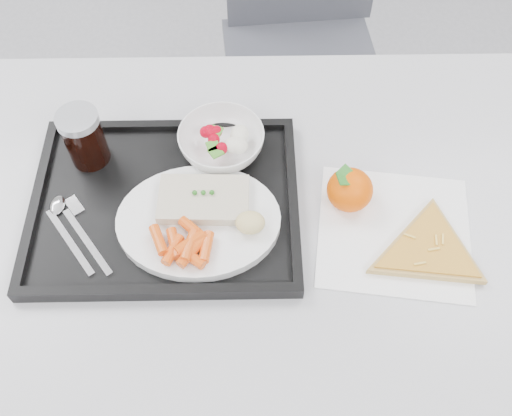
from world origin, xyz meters
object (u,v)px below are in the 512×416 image
(table, at_px, (232,239))
(tangerine, at_px, (350,190))
(chair, at_px, (303,25))
(pizza_slice, at_px, (428,250))
(tray, at_px, (166,204))
(salad_bowl, at_px, (221,142))
(cola_glass, at_px, (84,137))
(dinner_plate, at_px, (199,221))

(table, height_order, tangerine, tangerine)
(chair, distance_m, pizza_slice, 0.87)
(table, bearing_deg, tangerine, 9.20)
(tray, relative_size, salad_bowl, 2.96)
(salad_bowl, relative_size, cola_glass, 1.41)
(chair, relative_size, pizza_slice, 3.25)
(salad_bowl, bearing_deg, table, -83.36)
(cola_glass, height_order, tangerine, cola_glass)
(chair, bearing_deg, salad_bowl, -107.73)
(salad_bowl, bearing_deg, cola_glass, -177.04)
(dinner_plate, xyz_separation_m, tangerine, (0.25, 0.05, 0.01))
(tray, distance_m, dinner_plate, 0.08)
(table, bearing_deg, salad_bowl, 96.64)
(chair, height_order, cola_glass, chair)
(table, relative_size, dinner_plate, 4.44)
(table, xyz_separation_m, chair, (0.18, 0.76, -0.15))
(dinner_plate, height_order, tangerine, tangerine)
(table, xyz_separation_m, tangerine, (0.20, 0.03, 0.10))
(cola_glass, bearing_deg, tray, -35.44)
(chair, relative_size, tangerine, 9.16)
(table, distance_m, tray, 0.14)
(table, height_order, pizza_slice, pizza_slice)
(dinner_plate, height_order, pizza_slice, dinner_plate)
(cola_glass, relative_size, pizza_slice, 0.38)
(table, bearing_deg, dinner_plate, -160.79)
(salad_bowl, xyz_separation_m, cola_glass, (-0.23, -0.01, 0.03))
(tray, bearing_deg, cola_glass, 144.56)
(table, bearing_deg, chair, 76.45)
(tangerine, xyz_separation_m, pizza_slice, (0.12, -0.10, -0.02))
(tray, height_order, dinner_plate, dinner_plate)
(cola_glass, bearing_deg, chair, 55.74)
(pizza_slice, bearing_deg, tangerine, 139.28)
(dinner_plate, xyz_separation_m, cola_glass, (-0.20, 0.14, 0.05))
(dinner_plate, distance_m, tangerine, 0.26)
(dinner_plate, bearing_deg, table, 19.21)
(tray, height_order, cola_glass, cola_glass)
(table, bearing_deg, cola_glass, 153.35)
(tray, relative_size, tangerine, 4.43)
(salad_bowl, bearing_deg, pizza_slice, -31.68)
(tray, height_order, salad_bowl, salad_bowl)
(tangerine, bearing_deg, tray, -178.90)
(chair, bearing_deg, table, -103.55)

